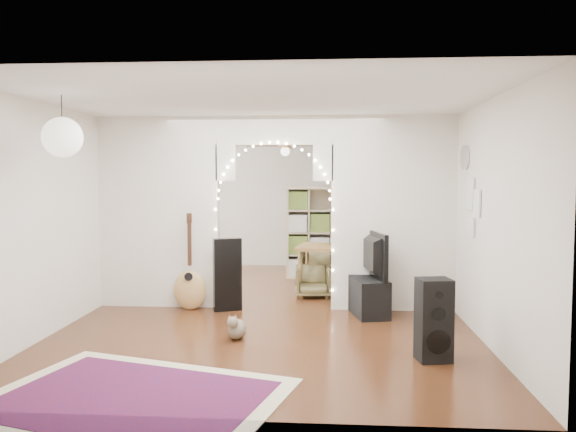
# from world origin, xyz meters

# --- Properties ---
(floor) EXTENTS (7.50, 7.50, 0.00)m
(floor) POSITION_xyz_m (0.00, 0.00, 0.00)
(floor) COLOR black
(floor) RESTS_ON ground
(ceiling) EXTENTS (5.00, 7.50, 0.02)m
(ceiling) POSITION_xyz_m (0.00, 0.00, 2.70)
(ceiling) COLOR white
(ceiling) RESTS_ON wall_back
(wall_back) EXTENTS (5.00, 0.02, 2.70)m
(wall_back) POSITION_xyz_m (0.00, 3.75, 1.35)
(wall_back) COLOR silver
(wall_back) RESTS_ON floor
(wall_front) EXTENTS (5.00, 0.02, 2.70)m
(wall_front) POSITION_xyz_m (0.00, -3.75, 1.35)
(wall_front) COLOR silver
(wall_front) RESTS_ON floor
(wall_left) EXTENTS (0.02, 7.50, 2.70)m
(wall_left) POSITION_xyz_m (-2.50, 0.00, 1.35)
(wall_left) COLOR silver
(wall_left) RESTS_ON floor
(wall_right) EXTENTS (0.02, 7.50, 2.70)m
(wall_right) POSITION_xyz_m (2.50, 0.00, 1.35)
(wall_right) COLOR silver
(wall_right) RESTS_ON floor
(divider_wall) EXTENTS (5.00, 0.20, 2.70)m
(divider_wall) POSITION_xyz_m (0.00, 0.00, 1.42)
(divider_wall) COLOR silver
(divider_wall) RESTS_ON floor
(fairy_lights) EXTENTS (1.64, 0.04, 1.60)m
(fairy_lights) POSITION_xyz_m (0.00, -0.13, 1.55)
(fairy_lights) COLOR #FFEABF
(fairy_lights) RESTS_ON divider_wall
(window) EXTENTS (0.04, 1.20, 1.40)m
(window) POSITION_xyz_m (-2.47, 1.80, 1.50)
(window) COLOR white
(window) RESTS_ON wall_left
(wall_clock) EXTENTS (0.03, 0.31, 0.31)m
(wall_clock) POSITION_xyz_m (2.48, -0.60, 2.10)
(wall_clock) COLOR white
(wall_clock) RESTS_ON wall_right
(picture_frames) EXTENTS (0.02, 0.50, 0.70)m
(picture_frames) POSITION_xyz_m (2.48, -1.00, 1.50)
(picture_frames) COLOR white
(picture_frames) RESTS_ON wall_right
(paper_lantern) EXTENTS (0.40, 0.40, 0.40)m
(paper_lantern) POSITION_xyz_m (-1.90, -2.40, 2.25)
(paper_lantern) COLOR white
(paper_lantern) RESTS_ON ceiling
(ceiling_fan) EXTENTS (1.10, 1.10, 0.30)m
(ceiling_fan) POSITION_xyz_m (0.00, 2.00, 2.40)
(ceiling_fan) COLOR #B9863D
(ceiling_fan) RESTS_ON ceiling
(area_rug) EXTENTS (2.83, 2.41, 0.02)m
(area_rug) POSITION_xyz_m (-0.89, -3.40, 0.01)
(area_rug) COLOR maroon
(area_rug) RESTS_ON floor
(guitar_case) EXTENTS (0.41, 0.26, 1.01)m
(guitar_case) POSITION_xyz_m (-0.64, -0.25, 0.50)
(guitar_case) COLOR black
(guitar_case) RESTS_ON floor
(acoustic_guitar) EXTENTS (0.49, 0.33, 1.15)m
(acoustic_guitar) POSITION_xyz_m (-1.16, -0.25, 0.50)
(acoustic_guitar) COLOR tan
(acoustic_guitar) RESTS_ON floor
(tabby_cat) EXTENTS (0.26, 0.48, 0.31)m
(tabby_cat) POSITION_xyz_m (-0.29, -1.62, 0.13)
(tabby_cat) COLOR brown
(tabby_cat) RESTS_ON floor
(floor_speaker) EXTENTS (0.37, 0.34, 0.84)m
(floor_speaker) POSITION_xyz_m (1.82, -2.21, 0.42)
(floor_speaker) COLOR black
(floor_speaker) RESTS_ON floor
(media_console) EXTENTS (0.60, 1.06, 0.50)m
(media_console) POSITION_xyz_m (1.27, -0.25, 0.25)
(media_console) COLOR black
(media_console) RESTS_ON floor
(tv) EXTENTS (0.36, 1.08, 0.62)m
(tv) POSITION_xyz_m (1.27, -0.25, 0.81)
(tv) COLOR black
(tv) RESTS_ON media_console
(bookcase) EXTENTS (1.63, 0.43, 1.67)m
(bookcase) POSITION_xyz_m (0.81, 2.43, 0.84)
(bookcase) COLOR beige
(bookcase) RESTS_ON floor
(dining_table) EXTENTS (1.30, 0.96, 0.76)m
(dining_table) POSITION_xyz_m (0.88, 1.05, 0.68)
(dining_table) COLOR brown
(dining_table) RESTS_ON floor
(flower_vase) EXTENTS (0.21, 0.21, 0.19)m
(flower_vase) POSITION_xyz_m (0.88, 1.05, 0.85)
(flower_vase) COLOR white
(flower_vase) RESTS_ON dining_table
(dining_chair_left) EXTENTS (0.56, 0.58, 0.48)m
(dining_chair_left) POSITION_xyz_m (0.52, 0.74, 0.24)
(dining_chair_left) COLOR brown
(dining_chair_left) RESTS_ON floor
(dining_chair_right) EXTENTS (0.64, 0.65, 0.53)m
(dining_chair_right) POSITION_xyz_m (0.55, 2.05, 0.27)
(dining_chair_right) COLOR brown
(dining_chair_right) RESTS_ON floor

